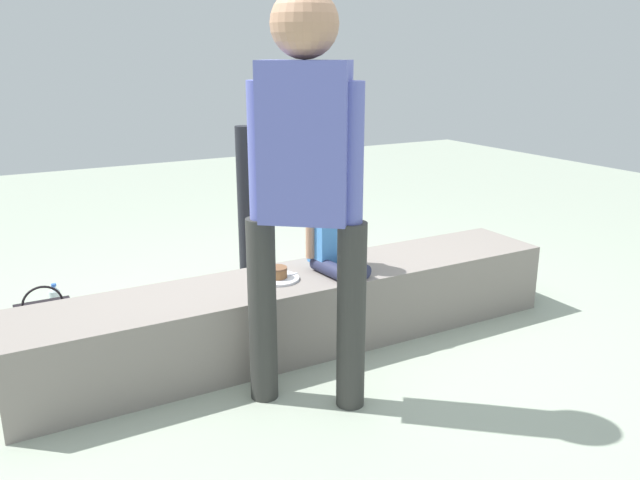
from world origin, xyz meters
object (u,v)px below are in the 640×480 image
at_px(water_bottle_near_gift, 427,261).
at_px(handbag_black_leather, 45,323).
at_px(gift_bag, 347,258).
at_px(adult_standing, 305,169).
at_px(child_seated, 333,229).
at_px(water_bottle_far_side, 56,301).
at_px(cake_plate, 277,275).
at_px(party_cup_red, 192,318).

bearing_deg(water_bottle_near_gift, handbag_black_leather, 178.64).
bearing_deg(gift_bag, adult_standing, -127.68).
distance_m(child_seated, handbag_black_leather, 1.56).
distance_m(child_seated, water_bottle_far_side, 1.69).
xyz_separation_m(gift_bag, handbag_black_leather, (-1.88, -0.11, -0.03)).
height_order(cake_plate, water_bottle_near_gift, cake_plate).
xyz_separation_m(party_cup_red, handbag_black_leather, (-0.73, 0.16, 0.06)).
xyz_separation_m(adult_standing, water_bottle_near_gift, (1.51, 1.09, -0.93)).
distance_m(gift_bag, party_cup_red, 1.19).
bearing_deg(water_bottle_far_side, cake_plate, -47.83).
bearing_deg(gift_bag, handbag_black_leather, -176.80).
height_order(cake_plate, gift_bag, cake_plate).
relative_size(gift_bag, water_bottle_far_side, 1.72).
bearing_deg(water_bottle_far_side, gift_bag, -8.95).
bearing_deg(child_seated, adult_standing, -129.68).
bearing_deg(child_seated, gift_bag, 53.79).
height_order(adult_standing, water_bottle_far_side, adult_standing).
height_order(gift_bag, water_bottle_near_gift, gift_bag).
bearing_deg(child_seated, water_bottle_near_gift, 27.72).
height_order(child_seated, adult_standing, adult_standing).
bearing_deg(adult_standing, cake_plate, 78.30).
xyz_separation_m(gift_bag, party_cup_red, (-1.15, -0.26, -0.09)).
relative_size(cake_plate, water_bottle_far_side, 1.18).
relative_size(cake_plate, water_bottle_near_gift, 1.25).
height_order(child_seated, party_cup_red, child_seated).
relative_size(water_bottle_near_gift, party_cup_red, 1.66).
height_order(water_bottle_near_gift, party_cup_red, water_bottle_near_gift).
bearing_deg(cake_plate, water_bottle_far_side, 132.17).
bearing_deg(water_bottle_far_side, child_seated, -39.13).
bearing_deg(gift_bag, water_bottle_near_gift, -16.52).
relative_size(child_seated, gift_bag, 1.48).
xyz_separation_m(adult_standing, handbag_black_leather, (-0.92, 1.14, -0.90)).
height_order(cake_plate, party_cup_red, cake_plate).
xyz_separation_m(cake_plate, water_bottle_near_gift, (1.41, 0.58, -0.32)).
bearing_deg(cake_plate, party_cup_red, 121.75).
relative_size(cake_plate, party_cup_red, 2.07).
height_order(child_seated, cake_plate, child_seated).
xyz_separation_m(child_seated, handbag_black_leather, (-1.34, 0.63, -0.47)).
xyz_separation_m(cake_plate, handbag_black_leather, (-1.02, 0.64, -0.28)).
bearing_deg(cake_plate, water_bottle_near_gift, 22.31).
distance_m(water_bottle_near_gift, handbag_black_leather, 2.43).
bearing_deg(handbag_black_leather, water_bottle_far_side, 76.06).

